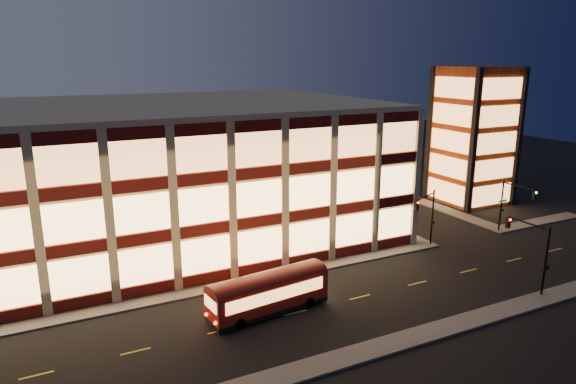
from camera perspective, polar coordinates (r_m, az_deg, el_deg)
ground at (r=44.11m, az=-7.60°, el=-10.99°), size 200.00×200.00×0.00m
sidewalk_office_south at (r=44.20m, az=-11.78°, el=-11.02°), size 54.00×2.00×0.15m
sidewalk_office_east at (r=67.98m, az=6.12°, el=-1.61°), size 2.00×30.00×0.15m
sidewalk_tower_south at (r=67.97m, az=25.86°, el=-3.04°), size 14.00×2.00×0.15m
sidewalk_tower_west at (r=74.32m, az=13.29°, el=-0.51°), size 2.00×30.00×0.15m
sidewalk_near at (r=33.60m, az=0.16°, el=-19.60°), size 100.00×2.00×0.15m
office_building at (r=56.78m, az=-16.27°, el=2.11°), size 50.45×30.45×14.50m
stair_tower at (r=72.99m, az=19.86°, el=5.89°), size 8.60×8.60×18.00m
traffic_signal_far at (r=53.60m, az=15.19°, el=-2.00°), size 3.79×1.87×6.00m
traffic_signal_right at (r=60.99m, az=23.70°, el=-0.75°), size 1.20×4.37×6.00m
traffic_signal_near at (r=47.26m, az=25.45°, el=-5.16°), size 0.32×4.45×6.00m
trolley_bus at (r=39.89m, az=-2.20°, el=-10.89°), size 9.81×3.49×3.25m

